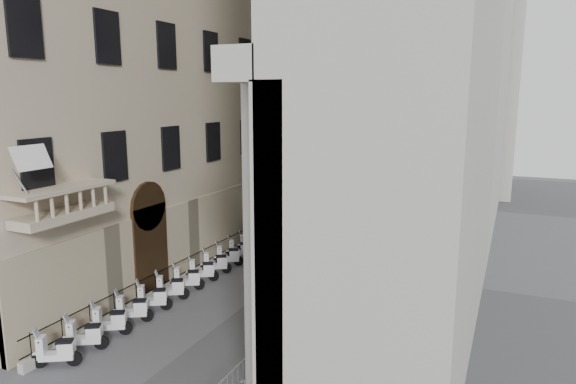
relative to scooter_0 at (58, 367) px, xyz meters
name	(u,v)px	position (x,y,z in m)	size (l,w,h in m)	color
far_building	(407,42)	(3.54, 43.07, 15.00)	(22.00, 10.00, 30.00)	#B6B3AB
iron_fence	(226,259)	(-0.76, 13.07, 0.00)	(0.30, 28.00, 1.40)	black
blue_awning	(396,241)	(7.69, 21.07, 0.00)	(1.60, 3.00, 3.00)	navy
flag	(50,363)	(-0.46, 0.07, 0.00)	(1.00, 1.40, 8.20)	#9E0C11
scooter_0	(58,367)	(0.00, 0.00, 0.00)	(0.56, 1.40, 1.50)	white
scooter_1	(86,350)	(0.00, 1.35, 0.00)	(0.56, 1.40, 1.50)	white
scooter_2	(111,335)	(0.00, 2.69, 0.00)	(0.56, 1.40, 1.50)	white
scooter_3	(134,322)	(0.00, 4.04, 0.00)	(0.56, 1.40, 1.50)	white
scooter_4	(154,310)	(0.00, 5.38, 0.00)	(0.56, 1.40, 1.50)	white
scooter_5	(172,300)	(0.00, 6.73, 0.00)	(0.56, 1.40, 1.50)	white
scooter_6	(188,290)	(0.00, 8.08, 0.00)	(0.56, 1.40, 1.50)	white
scooter_7	(203,281)	(0.00, 9.42, 0.00)	(0.56, 1.40, 1.50)	white
scooter_8	(216,273)	(0.00, 10.77, 0.00)	(0.56, 1.40, 1.50)	white
scooter_9	(229,266)	(0.00, 12.11, 0.00)	(0.56, 1.40, 1.50)	white
scooter_10	(240,259)	(0.00, 13.46, 0.00)	(0.56, 1.40, 1.50)	white
scooter_11	(251,253)	(0.00, 14.81, 0.00)	(0.56, 1.40, 1.50)	white
scooter_12	(260,247)	(0.00, 16.15, 0.00)	(0.56, 1.40, 1.50)	white
scooter_13	(270,242)	(0.00, 17.50, 0.00)	(0.56, 1.40, 1.50)	white
scooter_14	(278,237)	(0.00, 18.84, 0.00)	(0.56, 1.40, 1.50)	white
scooter_15	(286,232)	(0.00, 20.19, 0.00)	(0.56, 1.40, 1.50)	white
barrier_1	(265,366)	(6.84, 3.05, 0.00)	(0.60, 2.40, 1.10)	#B1B4BA
barrier_2	(293,337)	(6.84, 5.55, 0.00)	(0.60, 2.40, 1.10)	#B1B4BA
barrier_3	(315,313)	(6.84, 8.05, 0.00)	(0.60, 2.40, 1.10)	#B1B4BA
barrier_4	(333,294)	(6.84, 10.55, 0.00)	(0.60, 2.40, 1.10)	#B1B4BA
barrier_5	(348,278)	(6.84, 13.05, 0.00)	(0.60, 2.40, 1.10)	#B1B4BA
barrier_6	(361,264)	(6.84, 15.55, 0.00)	(0.60, 2.40, 1.10)	#B1B4BA
security_tent	(280,206)	(0.60, 17.84, 2.42)	(3.57, 3.57, 2.90)	white
street_lamp	(285,163)	(-0.31, 20.79, 4.90)	(2.55, 1.11, 8.22)	gray
info_kiosk	(282,220)	(-0.18, 19.85, 0.96)	(0.36, 0.92, 1.90)	black
pedestrian_a	(362,225)	(5.42, 20.66, 0.95)	(0.69, 0.45, 1.90)	#0D1636
pedestrian_b	(405,202)	(6.54, 29.84, 0.92)	(0.89, 0.69, 1.83)	black
pedestrian_c	(369,196)	(3.11, 31.07, 0.96)	(0.94, 0.61, 1.93)	black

